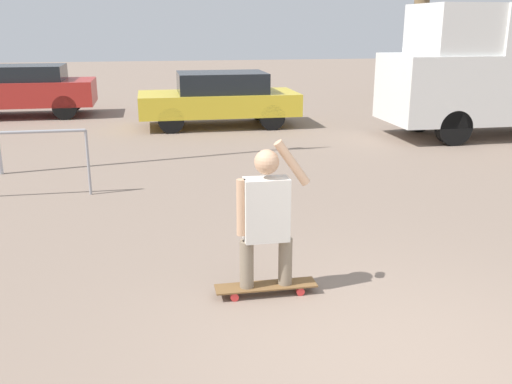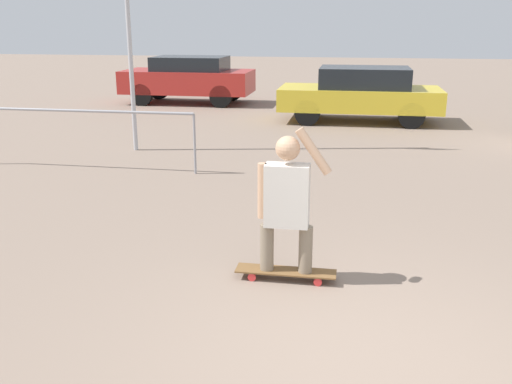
# 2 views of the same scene
# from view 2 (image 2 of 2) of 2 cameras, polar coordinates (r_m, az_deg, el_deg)

# --- Properties ---
(ground_plane) EXTENTS (80.00, 80.00, 0.00)m
(ground_plane) POSITION_cam_2_polar(r_m,az_deg,el_deg) (4.66, 11.99, -16.99)
(ground_plane) COLOR gray
(skateboard) EXTENTS (1.03, 0.23, 0.10)m
(skateboard) POSITION_cam_2_polar(r_m,az_deg,el_deg) (5.94, 2.99, -7.98)
(skateboard) COLOR brown
(skateboard) RESTS_ON ground_plane
(person_skateboarder) EXTENTS (0.73, 0.24, 1.50)m
(person_skateboarder) POSITION_cam_2_polar(r_m,az_deg,el_deg) (5.65, 3.10, -0.54)
(person_skateboarder) COLOR gray
(person_skateboarder) RESTS_ON skateboard
(parked_car_yellow) EXTENTS (4.17, 1.85, 1.42)m
(parked_car_yellow) POSITION_cam_2_polar(r_m,az_deg,el_deg) (15.45, 10.44, 9.71)
(parked_car_yellow) COLOR black
(parked_car_yellow) RESTS_ON ground_plane
(parked_car_red) EXTENTS (4.13, 1.84, 1.49)m
(parked_car_red) POSITION_cam_2_polar(r_m,az_deg,el_deg) (18.90, -6.77, 11.23)
(parked_car_red) COLOR black
(parked_car_red) RESTS_ON ground_plane
(plaza_railing_segment) EXTENTS (4.15, 0.05, 1.08)m
(plaza_railing_segment) POSITION_cam_2_polar(r_m,az_deg,el_deg) (10.61, -17.03, 6.97)
(plaza_railing_segment) COLOR #99999E
(plaza_railing_segment) RESTS_ON ground_plane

